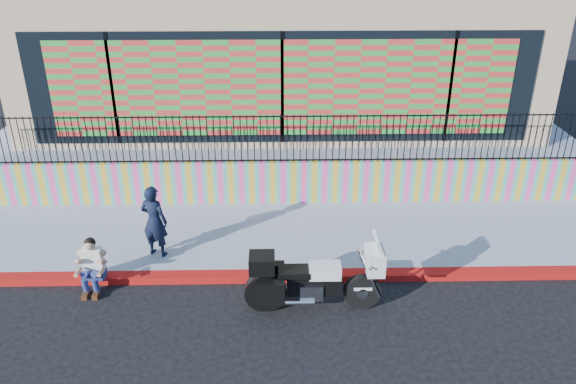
{
  "coord_description": "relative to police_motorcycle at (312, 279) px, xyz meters",
  "views": [
    {
      "loc": [
        -0.15,
        -9.55,
        6.55
      ],
      "look_at": [
        0.08,
        1.2,
        1.4
      ],
      "focal_mm": 35.0,
      "sensor_mm": 36.0,
      "label": 1
    }
  ],
  "objects": [
    {
      "name": "police_officer",
      "position": [
        -3.19,
        1.74,
        0.29
      ],
      "size": [
        0.68,
        0.55,
        1.6
      ],
      "primitive_type": "imported",
      "rotation": [
        0.0,
        0.0,
        2.8
      ],
      "color": "black",
      "rests_on": "sidewalk"
    },
    {
      "name": "red_curb",
      "position": [
        -0.47,
        0.95,
        -0.58
      ],
      "size": [
        16.0,
        0.3,
        0.15
      ],
      "primitive_type": "cube",
      "color": "#A90C0F",
      "rests_on": "ground"
    },
    {
      "name": "elevated_platform",
      "position": [
        -0.47,
        9.3,
        -0.03
      ],
      "size": [
        16.0,
        10.0,
        1.25
      ],
      "primitive_type": "cube",
      "color": "#8B92A7",
      "rests_on": "ground"
    },
    {
      "name": "sidewalk",
      "position": [
        -0.47,
        2.6,
        -0.58
      ],
      "size": [
        16.0,
        3.0,
        0.15
      ],
      "primitive_type": "cube",
      "color": "#8B92A7",
      "rests_on": "ground"
    },
    {
      "name": "ground",
      "position": [
        -0.47,
        0.95,
        -0.65
      ],
      "size": [
        90.0,
        90.0,
        0.0
      ],
      "primitive_type": "plane",
      "color": "black",
      "rests_on": "ground"
    },
    {
      "name": "mural_wall",
      "position": [
        -0.47,
        4.2,
        0.05
      ],
      "size": [
        16.0,
        0.2,
        1.1
      ],
      "primitive_type": "cube",
      "color": "#FF4399",
      "rests_on": "sidewalk"
    },
    {
      "name": "metal_fence",
      "position": [
        -0.47,
        4.2,
        1.2
      ],
      "size": [
        15.8,
        0.04,
        1.2
      ],
      "primitive_type": null,
      "color": "black",
      "rests_on": "mural_wall"
    },
    {
      "name": "police_motorcycle",
      "position": [
        0.0,
        0.0,
        0.0
      ],
      "size": [
        2.51,
        0.83,
        1.56
      ],
      "color": "black",
      "rests_on": "ground"
    },
    {
      "name": "seated_man",
      "position": [
        -4.25,
        0.68,
        -0.2
      ],
      "size": [
        0.54,
        0.71,
        1.06
      ],
      "color": "navy",
      "rests_on": "ground"
    },
    {
      "name": "storefront_building",
      "position": [
        -0.47,
        9.08,
        2.6
      ],
      "size": [
        14.0,
        8.06,
        4.0
      ],
      "color": "tan",
      "rests_on": "elevated_platform"
    }
  ]
}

